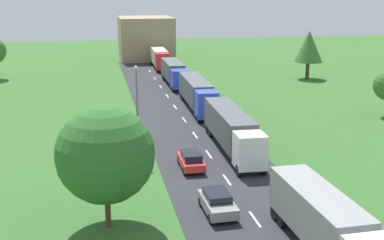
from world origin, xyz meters
name	(u,v)px	position (x,y,z in m)	size (l,w,h in m)	color
road	(228,182)	(0.00, 24.50, 0.03)	(10.00, 140.00, 0.06)	#2B2B30
lane_marking_centre	(240,199)	(0.00, 21.05, 0.07)	(0.16, 121.47, 0.01)	white
truck_lead	(327,223)	(2.49, 12.35, 2.07)	(2.76, 11.77, 3.48)	white
truck_second	(232,129)	(2.39, 32.28, 2.18)	(2.82, 14.48, 3.67)	white
truck_third	(197,92)	(2.58, 49.51, 2.18)	(2.80, 14.89, 3.67)	blue
truck_fourth	(174,72)	(2.34, 66.43, 2.10)	(2.53, 12.75, 3.55)	blue
truck_fifth	(160,57)	(2.37, 84.14, 2.11)	(2.76, 12.32, 3.52)	red
truck_sixth	(151,48)	(2.47, 100.29, 2.05)	(2.57, 13.08, 3.41)	orange
car_second	(217,202)	(-2.23, 19.06, 0.85)	(2.00, 4.16, 1.50)	gray
car_third	(191,160)	(-2.35, 27.97, 0.84)	(1.80, 4.06, 1.51)	red
lamppost_second	(137,107)	(-6.43, 32.39, 4.67)	(0.36, 0.36, 8.38)	slate
tree_oak	(309,47)	(25.46, 67.73, 5.47)	(4.76, 4.76, 8.13)	#513823
tree_pine	(105,154)	(-9.63, 18.60, 4.91)	(6.28, 6.28, 8.05)	#513823
distant_building	(146,38)	(1.15, 97.64, 4.48)	(11.15, 12.85, 8.97)	#9E846B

